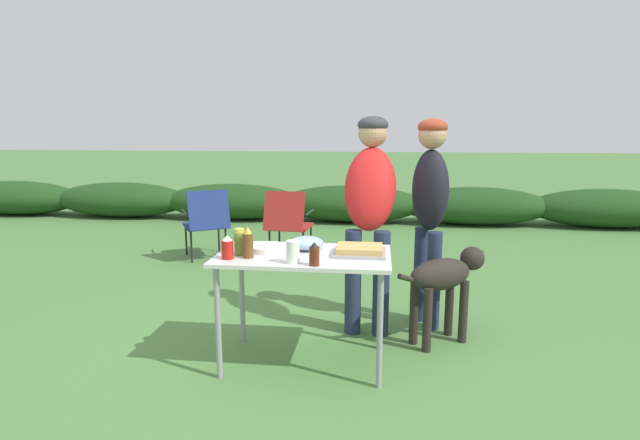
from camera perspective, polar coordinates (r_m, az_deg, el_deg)
ground_plane at (r=3.44m, az=-1.79°, el=-15.92°), size 60.00×60.00×0.00m
shrub_hedge at (r=8.25m, az=3.51°, el=1.87°), size 14.40×0.90×0.60m
folding_table at (r=3.20m, az=-1.86°, el=-5.22°), size 1.10×0.64×0.74m
food_tray at (r=3.17m, az=4.55°, el=-3.48°), size 0.33×0.27×0.06m
plate_stack at (r=3.28m, az=-5.99°, el=-3.20°), size 0.26×0.26×0.03m
mixing_bowl at (r=3.29m, az=-1.55°, el=-2.64°), size 0.23×0.23×0.09m
paper_cup_stack at (r=2.95m, az=-3.13°, el=-3.67°), size 0.08×0.08×0.14m
beer_bottle at (r=3.10m, az=-8.25°, el=-2.62°), size 0.07×0.07×0.20m
ketchup_bottle at (r=3.10m, az=-10.52°, el=-3.12°), size 0.08×0.08×0.15m
bbq_sauce_bottle at (r=2.90m, az=-0.66°, el=-3.94°), size 0.06×0.06×0.14m
relish_jar at (r=3.18m, az=-9.19°, el=-2.51°), size 0.07×0.07×0.17m
standing_person_in_navy_coat at (r=3.72m, az=5.73°, el=2.33°), size 0.42×0.52×1.62m
standing_person_with_beanie at (r=3.87m, az=12.45°, el=2.38°), size 0.37×0.41×1.60m
dog at (r=3.68m, az=14.12°, el=-6.53°), size 0.69×0.52×0.68m
camp_chair_green_behind_table at (r=5.98m, az=-12.85°, el=-0.02°), size 0.69×0.74×0.83m
camp_chair_near_hedge at (r=5.77m, az=-3.66°, el=-0.15°), size 0.52×0.63×0.83m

